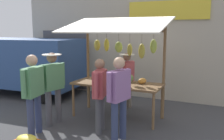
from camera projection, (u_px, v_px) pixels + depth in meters
The scene contains 9 objects.
ground_plane at pixel (117, 117), 6.33m from camera, with size 40.00×40.00×0.00m, color #424244.
street_backdrop at pixel (143, 45), 8.04m from camera, with size 9.00×0.30×3.40m.
market_stall at pixel (119, 56), 6.13m from camera, with size 2.50×1.46×2.50m.
vendor_with_sunhat at pixel (127, 77), 6.87m from camera, with size 0.40×0.67×1.56m.
shopper_in_striped_shirt at pixel (100, 91), 5.28m from camera, with size 0.33×0.67×1.59m.
shopper_with_shopping_bag at pixel (33, 89), 5.12m from camera, with size 0.30×0.71×1.69m.
shopper_in_grey_tee at pixel (53, 82), 5.72m from camera, with size 0.43×0.69×1.67m.
shopper_with_ponytail at pixel (119, 93), 4.85m from camera, with size 0.32×0.70×1.67m.
parked_van at pixel (15, 61), 8.69m from camera, with size 4.53×2.19×1.88m.
Camera 1 is at (-2.44, 5.55, 2.19)m, focal length 40.21 mm.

